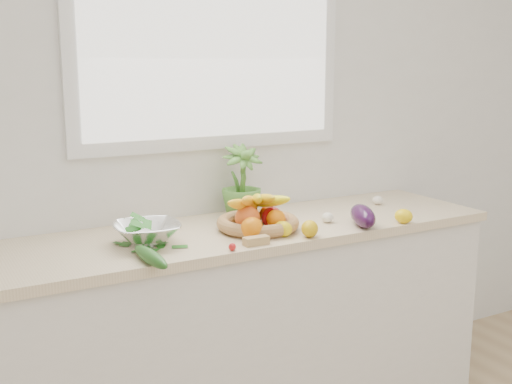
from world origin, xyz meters
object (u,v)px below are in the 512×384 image
apple (272,217)px  potted_herb (242,182)px  cucumber (150,257)px  eggplant (363,216)px  fruit_basket (257,218)px  colander_with_spinach (147,228)px

apple → potted_herb: bearing=94.5°
cucumber → potted_herb: (0.60, 0.45, 0.13)m
eggplant → potted_herb: (-0.36, 0.40, 0.11)m
eggplant → cucumber: 0.96m
eggplant → fruit_basket: bearing=157.9°
potted_herb → fruit_basket: (-0.05, -0.23, -0.11)m
colander_with_spinach → potted_herb: bearing=22.3°
apple → colander_with_spinach: bearing=177.7°
apple → eggplant: size_ratio=0.39×
eggplant → fruit_basket: fruit_basket is taller
apple → cucumber: size_ratio=0.33×
apple → colander_with_spinach: colander_with_spinach is taller
apple → potted_herb: size_ratio=0.27×
cucumber → fruit_basket: fruit_basket is taller
eggplant → potted_herb: 0.55m
fruit_basket → colander_with_spinach: fruit_basket is taller
eggplant → colander_with_spinach: 0.91m
potted_herb → colander_with_spinach: 0.57m
eggplant → cucumber: (-0.96, -0.04, -0.02)m
apple → fruit_basket: bearing=178.4°
potted_herb → cucumber: bearing=-143.1°
apple → fruit_basket: 0.07m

